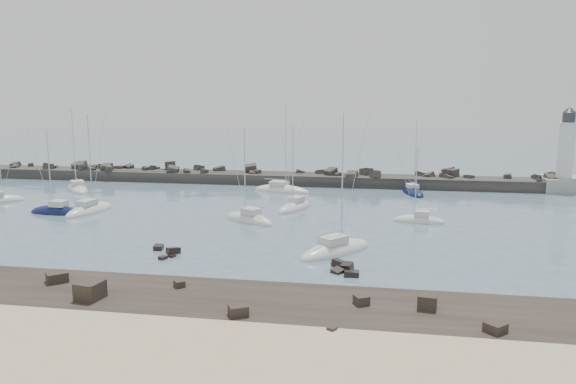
# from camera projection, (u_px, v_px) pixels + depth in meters

# --- Properties ---
(ground) EXTENTS (400.00, 400.00, 0.00)m
(ground) POSITION_uv_depth(u_px,v_px,m) (226.00, 235.00, 64.13)
(ground) COLOR #4B6375
(ground) RESTS_ON ground
(sand_strip) EXTENTS (140.00, 14.00, 1.00)m
(sand_strip) POSITION_uv_depth(u_px,v_px,m) (74.00, 366.00, 33.07)
(sand_strip) COLOR #C3B187
(sand_strip) RESTS_ON ground
(rock_shelf) EXTENTS (140.00, 12.00, 2.07)m
(rock_shelf) POSITION_uv_depth(u_px,v_px,m) (142.00, 304.00, 42.86)
(rock_shelf) COLOR black
(rock_shelf) RESTS_ON ground
(rock_cluster_near) EXTENTS (3.30, 4.07, 1.25)m
(rock_cluster_near) POSITION_uv_depth(u_px,v_px,m) (170.00, 253.00, 56.60)
(rock_cluster_near) COLOR black
(rock_cluster_near) RESTS_ON ground
(rock_cluster_far) EXTENTS (2.80, 4.06, 1.48)m
(rock_cluster_far) POSITION_uv_depth(u_px,v_px,m) (347.00, 272.00, 50.48)
(rock_cluster_far) COLOR black
(rock_cluster_far) RESTS_ON ground
(breakwater) EXTENTS (115.00, 7.24, 5.19)m
(breakwater) POSITION_uv_depth(u_px,v_px,m) (242.00, 181.00, 102.30)
(breakwater) COLOR #282623
(breakwater) RESTS_ON ground
(lighthouse) EXTENTS (7.00, 7.00, 14.60)m
(lighthouse) POSITION_uv_depth(u_px,v_px,m) (564.00, 173.00, 92.56)
(lighthouse) COLOR gray
(lighthouse) RESTS_ON ground
(sailboat_1) EXTENTS (8.20, 8.90, 14.57)m
(sailboat_1) POSITION_uv_depth(u_px,v_px,m) (77.00, 189.00, 93.91)
(sailboat_1) COLOR silver
(sailboat_1) RESTS_ON ground
(sailboat_2) EXTENTS (7.71, 2.62, 12.37)m
(sailboat_2) POSITION_uv_depth(u_px,v_px,m) (57.00, 212.00, 75.50)
(sailboat_2) COLOR #0E163C
(sailboat_2) RESTS_ON ground
(sailboat_3) EXTENTS (4.34, 9.29, 14.19)m
(sailboat_3) POSITION_uv_depth(u_px,v_px,m) (89.00, 211.00, 76.38)
(sailboat_3) COLOR silver
(sailboat_3) RESTS_ON ground
(sailboat_4) EXTENTS (10.32, 5.48, 15.45)m
(sailboat_4) POSITION_uv_depth(u_px,v_px,m) (282.00, 191.00, 92.52)
(sailboat_4) COLOR silver
(sailboat_4) RESTS_ON ground
(sailboat_5) EXTENTS (8.04, 6.29, 12.79)m
(sailboat_5) POSITION_uv_depth(u_px,v_px,m) (249.00, 220.00, 70.76)
(sailboat_5) COLOR silver
(sailboat_5) RESTS_ON ground
(sailboat_6) EXTENTS (5.15, 8.35, 12.82)m
(sailboat_6) POSITION_uv_depth(u_px,v_px,m) (295.00, 208.00, 78.40)
(sailboat_6) COLOR silver
(sailboat_6) RESTS_ON ground
(sailboat_7) EXTENTS (8.26, 9.33, 15.12)m
(sailboat_7) POSITION_uv_depth(u_px,v_px,m) (336.00, 251.00, 56.80)
(sailboat_7) COLOR silver
(sailboat_7) RESTS_ON ground
(sailboat_8) EXTENTS (4.40, 8.36, 12.65)m
(sailboat_8) POSITION_uv_depth(u_px,v_px,m) (413.00, 193.00, 90.63)
(sailboat_8) COLOR #0E163C
(sailboat_8) RESTS_ON ground
(sailboat_9) EXTENTS (6.62, 2.68, 10.40)m
(sailboat_9) POSITION_uv_depth(u_px,v_px,m) (419.00, 221.00, 70.31)
(sailboat_9) COLOR silver
(sailboat_9) RESTS_ON ground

